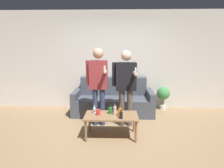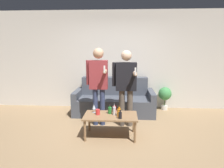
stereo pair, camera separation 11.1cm
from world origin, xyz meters
name	(u,v)px [view 1 (the left image)]	position (x,y,z in m)	size (l,w,h in m)	color
ground_plane	(114,137)	(0.00, 0.00, 0.00)	(16.00, 16.00, 0.00)	#997A56
wall_back	(115,60)	(0.00, 2.02, 1.35)	(8.00, 0.06, 2.70)	silver
couch	(113,101)	(-0.05, 1.49, 0.32)	(2.04, 0.93, 0.91)	#474C56
coffee_table	(111,117)	(-0.04, 0.03, 0.39)	(1.01, 0.57, 0.43)	#8E6B47
bottle_orange	(115,111)	(0.02, 0.05, 0.52)	(0.06, 0.06, 0.21)	silver
bottle_green	(115,109)	(0.02, 0.21, 0.50)	(0.07, 0.07, 0.17)	#B21E1E
bottle_dark	(121,115)	(0.14, -0.15, 0.50)	(0.06, 0.06, 0.16)	black
bottle_yellow	(110,110)	(-0.07, 0.12, 0.50)	(0.07, 0.07, 0.17)	#23752D
bottle_red	(120,112)	(0.12, -0.02, 0.51)	(0.07, 0.07, 0.19)	orange
wine_glass_near	(94,107)	(-0.38, 0.16, 0.55)	(0.07, 0.07, 0.17)	silver
cup_on_table	(98,112)	(-0.29, 0.05, 0.48)	(0.08, 0.08, 0.10)	red
person_standing_left	(98,80)	(-0.35, 0.61, 1.01)	(0.46, 0.43, 1.69)	navy
person_standing_right	(126,83)	(0.24, 0.60, 0.96)	(0.52, 0.43, 1.65)	brown
potted_plant	(163,94)	(1.33, 1.81, 0.43)	(0.35, 0.35, 0.63)	silver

